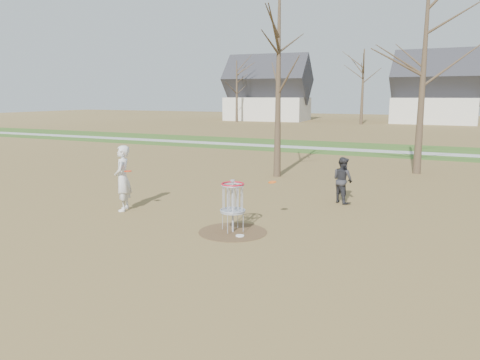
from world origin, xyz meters
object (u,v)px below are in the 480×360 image
object	(u,v)px
player_standing	(123,178)
disc_golf_basket	(233,198)
disc_grounded	(240,236)
player_throwing	(343,180)

from	to	relation	value
player_standing	disc_golf_basket	world-z (taller)	player_standing
disc_golf_basket	player_standing	bearing A→B (deg)	170.83
disc_grounded	player_throwing	bearing A→B (deg)	73.37
player_throwing	player_standing	bearing A→B (deg)	68.97
disc_grounded	disc_golf_basket	xyz separation A→B (m)	(-0.34, 0.27, 0.89)
player_throwing	disc_golf_basket	size ratio (longest dim) A/B	1.14
player_throwing	disc_grounded	xyz separation A→B (m)	(-1.45, -4.87, -0.75)
player_standing	player_throwing	xyz separation A→B (m)	(5.89, 3.93, -0.24)
player_standing	disc_grounded	bearing A→B (deg)	50.82
player_throwing	disc_golf_basket	bearing A→B (deg)	103.94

